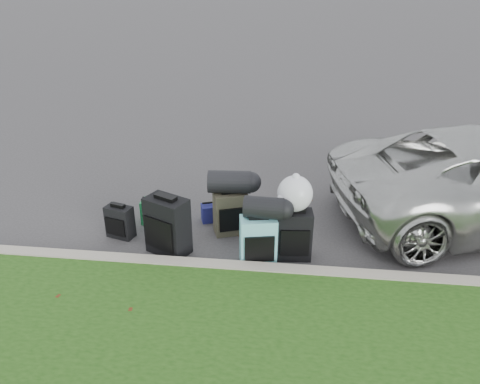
# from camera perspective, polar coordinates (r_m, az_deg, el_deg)

# --- Properties ---
(ground) EXTENTS (120.00, 120.00, 0.00)m
(ground) POSITION_cam_1_polar(r_m,az_deg,el_deg) (6.68, 0.66, -5.04)
(ground) COLOR #383535
(ground) RESTS_ON ground
(curb) EXTENTS (120.00, 0.18, 0.15)m
(curb) POSITION_cam_1_polar(r_m,az_deg,el_deg) (5.81, -0.38, -9.42)
(curb) COLOR #9E937F
(curb) RESTS_ON ground
(suitcase_small_black) EXTENTS (0.41, 0.30, 0.46)m
(suitcase_small_black) POSITION_cam_1_polar(r_m,az_deg,el_deg) (6.71, -14.43, -3.53)
(suitcase_small_black) COLOR black
(suitcase_small_black) RESTS_ON ground
(suitcase_large_black_left) EXTENTS (0.63, 0.53, 0.78)m
(suitcase_large_black_left) POSITION_cam_1_polar(r_m,az_deg,el_deg) (6.15, -8.81, -4.10)
(suitcase_large_black_left) COLOR black
(suitcase_large_black_left) RESTS_ON ground
(suitcase_olive) EXTENTS (0.52, 0.42, 0.62)m
(suitcase_olive) POSITION_cam_1_polar(r_m,az_deg,el_deg) (6.57, -1.19, -2.52)
(suitcase_olive) COLOR #363224
(suitcase_olive) RESTS_ON ground
(suitcase_teal) EXTENTS (0.49, 0.35, 0.64)m
(suitcase_teal) POSITION_cam_1_polar(r_m,az_deg,el_deg) (5.90, 2.23, -5.97)
(suitcase_teal) COLOR #58A1A6
(suitcase_teal) RESTS_ON ground
(suitcase_large_black_right) EXTENTS (0.47, 0.31, 0.66)m
(suitcase_large_black_right) POSITION_cam_1_polar(r_m,az_deg,el_deg) (6.04, 6.61, -5.21)
(suitcase_large_black_right) COLOR black
(suitcase_large_black_right) RESTS_ON ground
(tote_green) EXTENTS (0.32, 0.26, 0.36)m
(tote_green) POSITION_cam_1_polar(r_m,az_deg,el_deg) (7.00, -10.54, -2.33)
(tote_green) COLOR #1C7F3D
(tote_green) RESTS_ON ground
(tote_navy) EXTENTS (0.29, 0.26, 0.26)m
(tote_navy) POSITION_cam_1_polar(r_m,az_deg,el_deg) (6.95, -3.70, -2.55)
(tote_navy) COLOR navy
(tote_navy) RESTS_ON ground
(duffel_left) EXTENTS (0.60, 0.35, 0.31)m
(duffel_left) POSITION_cam_1_polar(r_m,az_deg,el_deg) (6.38, -1.29, 1.25)
(duffel_left) COLOR black
(duffel_left) RESTS_ON suitcase_olive
(duffel_right) EXTENTS (0.50, 0.30, 0.27)m
(duffel_right) POSITION_cam_1_polar(r_m,az_deg,el_deg) (5.70, 2.93, -1.92)
(duffel_right) COLOR black
(duffel_right) RESTS_ON suitcase_teal
(trash_bag) EXTENTS (0.44, 0.44, 0.44)m
(trash_bag) POSITION_cam_1_polar(r_m,az_deg,el_deg) (5.84, 6.72, -0.20)
(trash_bag) COLOR white
(trash_bag) RESTS_ON suitcase_large_black_right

